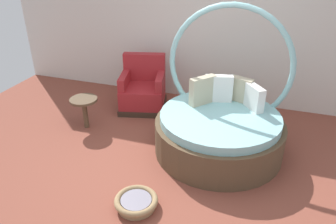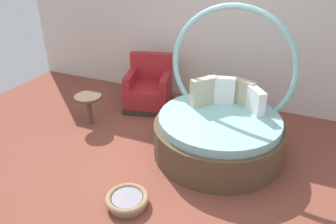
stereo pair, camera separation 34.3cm
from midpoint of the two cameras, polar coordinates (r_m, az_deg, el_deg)
ground_plane at (r=4.51m, az=1.17°, el=-10.22°), size 8.00×8.00×0.02m
back_wall at (r=6.06m, az=10.39°, el=14.58°), size 8.00×0.12×2.85m
round_daybed at (r=4.76m, az=11.07°, el=-2.51°), size 1.84×1.84×2.04m
red_armchair at (r=6.02m, az=-1.68°, el=3.91°), size 0.97×0.97×0.94m
pet_basket at (r=3.97m, az=-4.55°, el=-15.04°), size 0.51×0.51×0.13m
side_table at (r=5.48m, az=-11.94°, el=1.86°), size 0.44×0.44×0.52m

